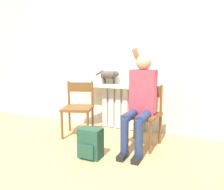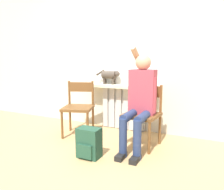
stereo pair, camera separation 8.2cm
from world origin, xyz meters
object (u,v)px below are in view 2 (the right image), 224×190
object	(u,v)px
chair_left	(79,107)
person	(140,97)
cat	(110,75)
backpack	(89,143)
chair_right	(143,114)

from	to	relation	value
chair_left	person	bearing A→B (deg)	-24.68
cat	backpack	bearing A→B (deg)	-76.47
chair_left	chair_right	world-z (taller)	same
chair_left	backpack	xyz separation A→B (m)	(0.58, -0.66, -0.27)
backpack	person	bearing A→B (deg)	49.98
chair_right	cat	bearing A→B (deg)	152.13
cat	backpack	xyz separation A→B (m)	(0.28, -1.16, -0.74)
cat	backpack	size ratio (longest dim) A/B	1.20
chair_left	backpack	size ratio (longest dim) A/B	2.29
person	cat	xyz separation A→B (m)	(-0.74, 0.61, 0.23)
chair_left	backpack	distance (m)	0.92
chair_right	person	world-z (taller)	person
chair_left	backpack	bearing A→B (deg)	-66.93
chair_right	cat	size ratio (longest dim) A/B	1.90
person	cat	world-z (taller)	person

